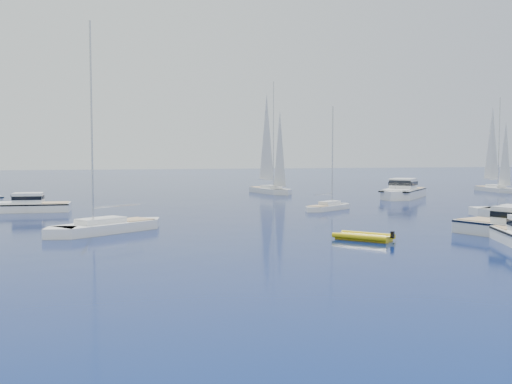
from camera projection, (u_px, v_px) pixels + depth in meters
ground at (335, 260)px, 33.09m from camera, size 400.00×400.00×0.00m
motor_cruiser_centre at (27, 212)px, 60.61m from camera, size 9.63×3.45×2.49m
motor_cruiser_distant at (403, 198)px, 79.53m from camera, size 11.52×12.03×3.35m
sailboat_mid_l at (106, 232)px, 44.86m from camera, size 10.65×8.62×16.15m
sailboat_centre at (328, 210)px, 62.78m from camera, size 7.51×6.01×11.34m
sailboat_sails_r at (270, 193)px, 89.71m from camera, size 5.19×12.04×17.17m
sailboat_sails_far at (494, 191)px, 93.62m from camera, size 3.65×10.52×15.15m
tender_yellow at (363, 240)px, 40.84m from camera, size 4.39×4.56×0.95m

